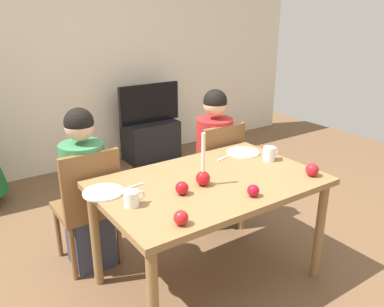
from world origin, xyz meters
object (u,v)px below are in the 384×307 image
Objects in this scene: chair_left at (89,202)px; person_right_child at (214,160)px; person_left_child at (86,193)px; mug_left at (132,198)px; tv_stand at (151,140)px; apple_far_edge at (312,170)px; tv at (150,103)px; dining_table at (210,192)px; apple_by_right_mug at (181,218)px; plate_left at (103,192)px; mug_right at (270,154)px; apple_by_left_plate at (253,191)px; chair_right at (216,168)px; candle_centerpiece at (203,175)px; plate_right at (243,152)px; apple_near_candle at (182,188)px.

person_right_child is at bearing 1.66° from chair_left.
chair_left is 0.07m from person_left_child.
chair_left is 0.70m from mug_left.
apple_far_edge reaches higher than tv_stand.
tv_stand is at bearing -90.00° from tv.
dining_table is 18.32× the size of apple_by_right_mug.
person_right_child is at bearing 20.62° from plate_left.
tv_stand is (1.41, 1.69, -0.27)m from chair_left.
mug_left is 0.96× the size of mug_right.
apple_by_right_mug is at bearing -115.50° from tv_stand.
tv_stand is at bearing 79.99° from person_right_child.
tv_stand is 8.96× the size of apple_by_left_plate.
apple_by_right_mug is at bearing -177.90° from apple_far_edge.
apple_far_edge reaches higher than apple_by_right_mug.
person_left_child is 13.70× the size of apple_far_edge.
chair_right is 0.77× the size of person_right_child.
dining_table is 0.88m from person_left_child.
dining_table is at bearing -129.46° from person_right_child.
chair_left and chair_right have the same top height.
dining_table is 1.56× the size of chair_right.
person_right_child reaches higher than tv_stand.
apple_far_edge is (1.22, -0.52, 0.04)m from plate_left.
mug_right is at bearing 94.07° from apple_far_edge.
chair_right is at bearing 46.61° from candle_centerpiece.
chair_right is 0.93m from candle_centerpiece.
chair_left is 11.78× the size of apple_by_right_mug.
plate_left is at bearing 142.97° from apple_by_left_plate.
plate_right is 0.83m from apple_near_candle.
tv is 2.06m from plate_right.
plate_right is (-0.31, -2.04, 0.05)m from tv.
person_right_child is at bearing 31.81° from mug_left.
apple_near_candle reaches higher than apple_by_left_plate.
person_left_child is at bearing 152.58° from mug_right.
tv is (1.41, 1.69, 0.20)m from chair_left.
dining_table is 2.19× the size of tv_stand.
plate_left is at bearing -160.80° from chair_right.
mug_right reaches higher than plate_right.
tv is at bearing 59.47° from mug_left.
chair_right is at bearing 63.76° from apple_by_left_plate.
person_left_child is 0.88m from candle_centerpiece.
tv is at bearing 90.00° from tv_stand.
dining_table is at bearing 3.24° from mug_left.
chair_left is 2.21m from tv.
person_right_child is at bearing 93.63° from apple_far_edge.
tv_stand is at bearing 74.02° from apple_by_left_plate.
mug_right is (1.19, -0.16, 0.04)m from plate_left.
person_left_child is 1.18m from plate_right.
chair_right is at bearing 0.00° from chair_left.
person_right_child is at bearing -100.01° from tv_stand.
dining_table is 0.35m from apple_by_left_plate.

